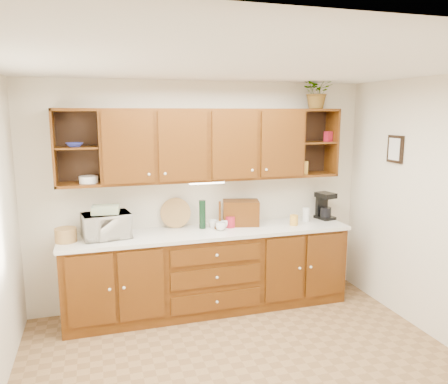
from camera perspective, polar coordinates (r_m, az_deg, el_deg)
floor at (r=4.06m, az=3.80°, el=-23.29°), size 4.00×4.00×0.00m
ceiling at (r=3.40m, az=4.34°, el=16.28°), size 4.00×4.00×0.00m
back_wall at (r=5.14m, az=-2.84°, el=-0.27°), size 4.00×0.00×4.00m
base_cabinets at (r=5.09m, az=-1.93°, el=-10.32°), size 3.20×0.60×0.90m
countertop at (r=4.94m, az=-1.94°, el=-5.25°), size 3.24×0.64×0.04m
upper_cabinets at (r=4.91m, az=-2.34°, el=6.21°), size 3.20×0.33×0.80m
undercabinet_light at (r=4.91m, az=-2.26°, el=1.23°), size 0.40×0.05×0.02m
framed_picture at (r=5.17m, az=21.47°, el=5.24°), size 0.03×0.24×0.30m
wicker_basket at (r=4.77m, az=-19.96°, el=-5.30°), size 0.29×0.29×0.14m
microwave at (r=4.77m, az=-15.11°, el=-4.26°), size 0.53×0.41×0.27m
towel_stack at (r=4.73m, az=-15.21°, el=-2.22°), size 0.30×0.24×0.08m
wine_bottle at (r=4.98m, az=-2.84°, el=-2.94°), size 0.08×0.08×0.33m
woven_tray at (r=5.08m, az=-6.31°, el=-4.51°), size 0.36×0.14×0.34m
bread_box at (r=5.14m, az=2.20°, el=-2.73°), size 0.47×0.35×0.29m
mug_tree at (r=5.00m, az=-0.55°, el=-4.22°), size 0.30×0.29×0.32m
canister_red at (r=5.04m, az=0.82°, el=-3.90°), size 0.15×0.15×0.13m
canister_white at (r=5.40m, az=10.65°, el=-2.92°), size 0.10×0.10×0.17m
canister_yellow at (r=5.20m, az=9.12°, el=-3.65°), size 0.11×0.11×0.12m
coffee_maker at (r=5.58m, az=12.98°, el=-1.80°), size 0.22×0.26×0.33m
bowl_stack at (r=4.74m, az=-18.95°, el=5.85°), size 0.19×0.19×0.04m
plate_stack at (r=4.79m, az=-17.26°, el=1.58°), size 0.22×0.22×0.07m
pantry_box_yellow at (r=5.33m, az=10.45°, el=3.16°), size 0.10×0.09×0.15m
pantry_box_red at (r=5.45m, az=13.45°, el=7.06°), size 0.10×0.09×0.12m
potted_plant at (r=5.34m, az=12.13°, el=12.73°), size 0.41×0.38×0.40m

